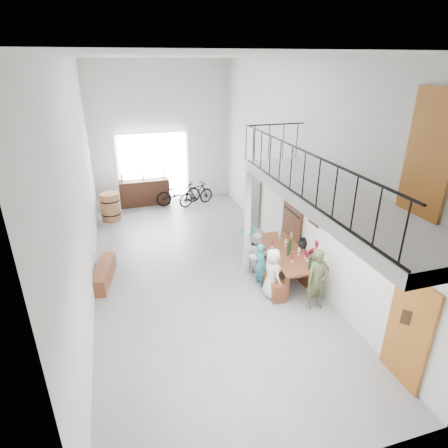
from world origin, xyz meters
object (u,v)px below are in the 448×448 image
object	(u,v)px
serving_counter	(145,192)
host_standing	(317,280)
tasting_table	(286,254)
oak_barrel	(111,207)
side_bench	(104,273)
bicycle_near	(178,193)
bench_inner	(266,274)

from	to	relation	value
serving_counter	host_standing	world-z (taller)	host_standing
tasting_table	oak_barrel	distance (m)	7.03
side_bench	serving_counter	bearing A→B (deg)	73.56
tasting_table	bicycle_near	distance (m)	6.61
oak_barrel	serving_counter	bearing A→B (deg)	42.92
serving_counter	host_standing	xyz separation A→B (m)	(3.16, -8.18, 0.24)
tasting_table	host_standing	bearing A→B (deg)	-84.36
host_standing	side_bench	bearing A→B (deg)	151.40
bench_inner	oak_barrel	xyz separation A→B (m)	(-3.82, 5.54, 0.27)
host_standing	serving_counter	bearing A→B (deg)	111.46
bench_inner	side_bench	bearing A→B (deg)	165.30
host_standing	bicycle_near	world-z (taller)	host_standing
tasting_table	serving_counter	xyz separation A→B (m)	(-3.07, 6.72, -0.19)
bench_inner	host_standing	xyz separation A→B (m)	(0.69, -1.38, 0.52)
side_bench	serving_counter	size ratio (longest dim) A/B	0.83
oak_barrel	bicycle_near	distance (m)	2.81
tasting_table	bench_inner	world-z (taller)	tasting_table
tasting_table	side_bench	bearing A→B (deg)	167.72
oak_barrel	host_standing	world-z (taller)	host_standing
serving_counter	tasting_table	bearing A→B (deg)	-66.42
oak_barrel	serving_counter	xyz separation A→B (m)	(1.35, 1.26, 0.01)
host_standing	tasting_table	bearing A→B (deg)	94.01
oak_barrel	bench_inner	bearing A→B (deg)	-55.41
tasting_table	side_bench	size ratio (longest dim) A/B	1.50
serving_counter	host_standing	distance (m)	8.77
tasting_table	side_bench	distance (m)	4.87
oak_barrel	bicycle_near	bearing A→B (deg)	18.80
serving_counter	bicycle_near	size ratio (longest dim) A/B	1.06
host_standing	bicycle_near	xyz separation A→B (m)	(-1.85, 7.83, -0.27)
bicycle_near	tasting_table	bearing A→B (deg)	-171.91
tasting_table	oak_barrel	bearing A→B (deg)	130.90
side_bench	serving_counter	world-z (taller)	serving_counter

